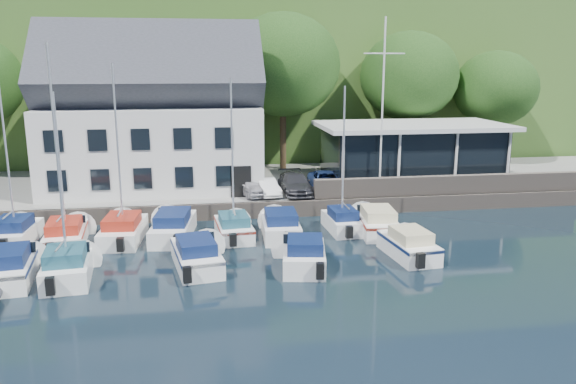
% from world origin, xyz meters
% --- Properties ---
extents(ground, '(180.00, 180.00, 0.00)m').
position_xyz_m(ground, '(0.00, 0.00, 0.00)').
color(ground, black).
rests_on(ground, ground).
extents(quay, '(60.00, 13.00, 1.00)m').
position_xyz_m(quay, '(0.00, 17.50, 0.50)').
color(quay, gray).
rests_on(quay, ground).
extents(quay_face, '(60.00, 0.30, 1.00)m').
position_xyz_m(quay_face, '(0.00, 11.00, 0.50)').
color(quay_face, '#665B51').
rests_on(quay_face, ground).
extents(hillside, '(160.00, 75.00, 16.00)m').
position_xyz_m(hillside, '(0.00, 62.00, 8.00)').
color(hillside, '#355921').
rests_on(hillside, ground).
extents(field_patch, '(50.00, 30.00, 0.30)m').
position_xyz_m(field_patch, '(8.00, 70.00, 16.15)').
color(field_patch, '#5E6532').
rests_on(field_patch, hillside).
extents(harbor_building, '(14.40, 8.20, 8.70)m').
position_xyz_m(harbor_building, '(-7.00, 16.50, 5.35)').
color(harbor_building, silver).
rests_on(harbor_building, quay).
extents(club_pavilion, '(13.20, 7.20, 4.10)m').
position_xyz_m(club_pavilion, '(11.00, 16.00, 3.05)').
color(club_pavilion, black).
rests_on(club_pavilion, quay).
extents(seawall, '(18.00, 0.50, 1.20)m').
position_xyz_m(seawall, '(12.00, 11.40, 1.60)').
color(seawall, '#665B51').
rests_on(seawall, quay).
extents(car_silver, '(2.44, 3.87, 1.23)m').
position_xyz_m(car_silver, '(-0.86, 12.97, 1.61)').
color(car_silver, silver).
rests_on(car_silver, quay).
extents(car_white, '(1.66, 3.46, 1.09)m').
position_xyz_m(car_white, '(0.15, 12.80, 1.55)').
color(car_white, silver).
rests_on(car_white, quay).
extents(car_dgrey, '(1.92, 4.47, 1.28)m').
position_xyz_m(car_dgrey, '(2.08, 13.15, 1.64)').
color(car_dgrey, '#2C2C31').
rests_on(car_dgrey, quay).
extents(car_blue, '(1.55, 3.77, 1.28)m').
position_xyz_m(car_blue, '(4.30, 13.94, 1.64)').
color(car_blue, navy).
rests_on(car_blue, quay).
extents(flagpole, '(2.66, 0.20, 11.09)m').
position_xyz_m(flagpole, '(7.60, 12.54, 6.55)').
color(flagpole, silver).
rests_on(flagpole, quay).
extents(tree_1, '(8.06, 8.06, 11.02)m').
position_xyz_m(tree_1, '(-10.64, 21.52, 6.51)').
color(tree_1, black).
rests_on(tree_1, quay).
extents(tree_2, '(8.21, 8.21, 11.23)m').
position_xyz_m(tree_2, '(-2.00, 21.95, 6.61)').
color(tree_2, black).
rests_on(tree_2, quay).
extents(tree_3, '(8.90, 8.90, 12.16)m').
position_xyz_m(tree_3, '(2.57, 21.95, 7.08)').
color(tree_3, black).
rests_on(tree_3, quay).
extents(tree_4, '(7.94, 7.94, 10.85)m').
position_xyz_m(tree_4, '(12.92, 22.13, 6.43)').
color(tree_4, black).
rests_on(tree_4, quay).
extents(tree_5, '(6.82, 6.82, 9.33)m').
position_xyz_m(tree_5, '(20.18, 21.58, 5.66)').
color(tree_5, black).
rests_on(tree_5, quay).
extents(boat_r1_0, '(2.21, 5.53, 8.89)m').
position_xyz_m(boat_r1_0, '(-13.69, 7.95, 4.44)').
color(boat_r1_0, white).
rests_on(boat_r1_0, ground).
extents(boat_r1_1, '(2.66, 6.32, 8.45)m').
position_xyz_m(boat_r1_1, '(-11.02, 7.34, 4.23)').
color(boat_r1_1, white).
rests_on(boat_r1_1, ground).
extents(boat_r1_2, '(2.57, 6.50, 8.78)m').
position_xyz_m(boat_r1_2, '(-8.16, 7.66, 4.39)').
color(boat_r1_2, white).
rests_on(boat_r1_2, ground).
extents(boat_r1_3, '(2.92, 7.09, 1.51)m').
position_xyz_m(boat_r1_3, '(-5.54, 7.80, 0.76)').
color(boat_r1_3, white).
rests_on(boat_r1_3, ground).
extents(boat_r1_4, '(2.34, 5.47, 8.27)m').
position_xyz_m(boat_r1_4, '(-2.28, 7.27, 4.13)').
color(boat_r1_4, white).
rests_on(boat_r1_4, ground).
extents(boat_r1_5, '(2.38, 6.02, 1.47)m').
position_xyz_m(boat_r1_5, '(0.25, 7.13, 0.74)').
color(boat_r1_5, white).
rests_on(boat_r1_5, ground).
extents(boat_r1_6, '(1.94, 5.09, 8.26)m').
position_xyz_m(boat_r1_6, '(3.84, 7.59, 4.13)').
color(boat_r1_6, white).
rests_on(boat_r1_6, ground).
extents(boat_r1_7, '(2.75, 6.50, 1.45)m').
position_xyz_m(boat_r1_7, '(5.69, 7.05, 0.73)').
color(boat_r1_7, white).
rests_on(boat_r1_7, ground).
extents(boat_r2_0, '(2.63, 6.06, 1.54)m').
position_xyz_m(boat_r2_0, '(-12.19, 2.43, 0.77)').
color(boat_r2_0, white).
rests_on(boat_r2_0, ground).
extents(boat_r2_1, '(2.64, 5.56, 9.32)m').
position_xyz_m(boat_r2_1, '(-9.82, 2.15, 4.66)').
color(boat_r2_1, white).
rests_on(boat_r2_1, ground).
extents(boat_r2_2, '(3.03, 6.40, 1.46)m').
position_xyz_m(boat_r2_2, '(-4.27, 2.93, 0.73)').
color(boat_r2_2, white).
rests_on(boat_r2_2, ground).
extents(boat_r2_3, '(2.92, 5.39, 1.50)m').
position_xyz_m(boat_r2_3, '(0.66, 2.09, 0.75)').
color(boat_r2_3, white).
rests_on(boat_r2_3, ground).
extents(boat_r2_4, '(2.46, 5.59, 1.46)m').
position_xyz_m(boat_r2_4, '(5.98, 2.82, 0.73)').
color(boat_r2_4, white).
rests_on(boat_r2_4, ground).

